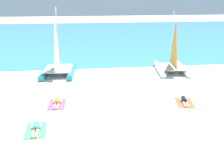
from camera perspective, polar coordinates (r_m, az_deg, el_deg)
The scene contains 10 objects.
ground_plane at distance 24.83m, azimuth -1.42°, elevation 0.83°, with size 120.00×120.00×0.00m, color white.
ocean_water at distance 45.21m, azimuth -4.02°, elevation 8.32°, with size 120.00×40.00×0.05m, color teal.
sailboat_white at distance 24.85m, azimuth 12.78°, elevation 2.36°, with size 3.14×4.47×5.47m.
sailboat_teal at distance 24.03m, azimuth -11.54°, elevation 2.08°, with size 3.16×4.69×5.89m.
towel_left at distance 14.95m, azimuth -16.11°, elevation -11.51°, with size 1.10×1.90×0.01m, color #4CB266.
sunbather_left at distance 14.95m, azimuth -16.13°, elevation -10.96°, with size 0.56×1.57×0.30m.
towel_middle at distance 17.80m, azimuth -11.80°, elevation -6.36°, with size 1.10×1.90×0.01m, color #D84C99.
sunbather_middle at distance 17.81m, azimuth -11.80°, elevation -5.90°, with size 0.56×1.57×0.30m.
towel_right at distance 18.35m, azimuth 15.36°, elevation -5.88°, with size 1.10×1.90×0.01m, color #EA5933.
sunbather_right at distance 18.37m, azimuth 15.35°, elevation -5.44°, with size 0.69×1.56×0.30m.
Camera 1 is at (-2.26, -13.71, 7.03)m, focal length 42.40 mm.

